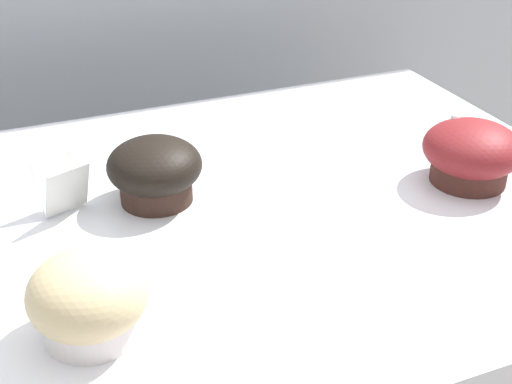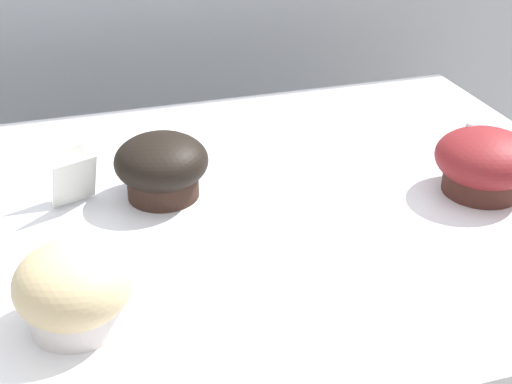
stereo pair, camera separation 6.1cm
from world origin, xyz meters
name	(u,v)px [view 1 (the left image)]	position (x,y,z in m)	size (l,w,h in m)	color
wall_back	(80,52)	(0.00, 0.60, 0.90)	(3.20, 0.10, 1.80)	#B2B7BC
muffin_front_center	(155,171)	(-0.01, 0.05, 0.93)	(0.11, 0.11, 0.07)	#36221A
muffin_back_left	(89,299)	(-0.13, -0.15, 0.93)	(0.10, 0.10, 0.08)	white
muffin_back_right	(471,153)	(0.34, -0.05, 0.93)	(0.12, 0.12, 0.07)	#4A241D
price_card	(63,187)	(-0.11, 0.06, 0.92)	(0.06, 0.06, 0.06)	white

